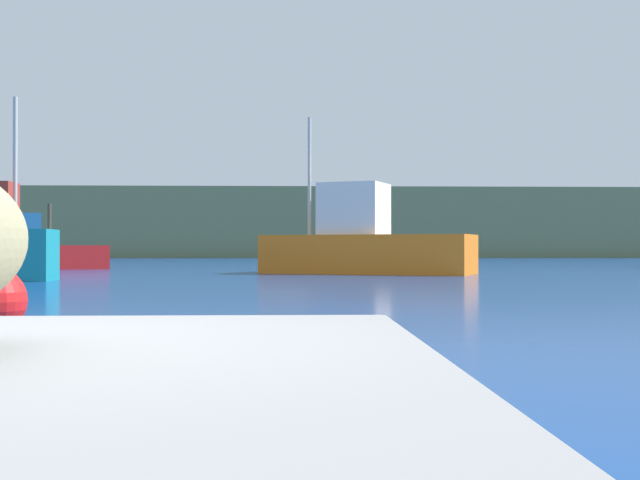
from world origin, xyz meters
TOP-DOWN VIEW (x-y plane):
  - hillside_backdrop at (0.00, 71.15)m, footprint 140.00×10.16m
  - fishing_boat_orange at (3.78, 24.57)m, footprint 7.53×5.06m
  - fishing_boat_red at (-10.31, 30.03)m, footprint 8.06×5.30m

SIDE VIEW (x-z plane):
  - fishing_boat_red at x=-10.31m, z-range -1.45..3.09m
  - fishing_boat_orange at x=3.78m, z-range -1.71..3.78m
  - hillside_backdrop at x=0.00m, z-range 0.00..6.17m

